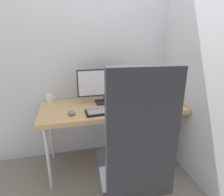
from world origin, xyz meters
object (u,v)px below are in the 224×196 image
at_px(office_chair, 135,157).
at_px(keyboard, 109,111).
at_px(notebook, 153,107).
at_px(coffee_mug, 50,99).
at_px(pen_holder, 151,93).
at_px(mouse, 72,113).
at_px(monitor, 105,84).

relative_size(office_chair, keyboard, 2.73).
relative_size(office_chair, notebook, 7.75).
bearing_deg(office_chair, coffee_mug, 120.08).
bearing_deg(pen_holder, mouse, -161.94).
xyz_separation_m(office_chair, monitor, (-0.01, 0.91, 0.28)).
distance_m(keyboard, mouse, 0.35).
bearing_deg(pen_holder, keyboard, -150.86).
bearing_deg(notebook, pen_holder, 84.53).
distance_m(office_chair, keyboard, 0.64).
xyz_separation_m(office_chair, keyboard, (-0.03, 0.63, 0.08)).
relative_size(mouse, coffee_mug, 0.88).
bearing_deg(monitor, keyboard, -94.14).
height_order(monitor, keyboard, monitor).
bearing_deg(coffee_mug, keyboard, -35.25).
relative_size(pen_holder, notebook, 1.05).
bearing_deg(keyboard, office_chair, -87.21).
bearing_deg(monitor, pen_holder, 4.33).
height_order(mouse, pen_holder, pen_holder).
height_order(office_chair, pen_holder, office_chair).
bearing_deg(mouse, notebook, -7.56).
xyz_separation_m(pen_holder, notebook, (-0.12, -0.32, -0.04)).
height_order(monitor, pen_holder, monitor).
height_order(mouse, notebook, mouse).
bearing_deg(keyboard, mouse, 176.91).
xyz_separation_m(monitor, pen_holder, (0.56, 0.04, -0.15)).
bearing_deg(notebook, office_chair, -109.27).
height_order(office_chair, keyboard, office_chair).
relative_size(mouse, notebook, 0.57).
distance_m(pen_holder, coffee_mug, 1.15).
relative_size(monitor, notebook, 3.62).
xyz_separation_m(mouse, coffee_mug, (-0.21, 0.38, 0.03)).
height_order(office_chair, monitor, office_chair).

